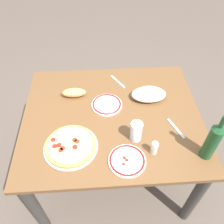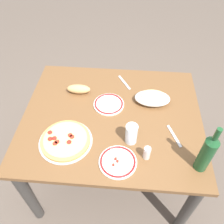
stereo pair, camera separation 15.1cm
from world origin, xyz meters
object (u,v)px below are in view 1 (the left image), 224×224
bread_loaf (74,93)px  spice_shaker (154,148)px  side_plate_near (107,104)px  baked_pasta_dish (149,94)px  wine_bottle (213,141)px  water_glass (136,131)px  pepperoni_pizza (71,146)px  dining_table (112,126)px  side_plate_far (127,160)px

bread_loaf → spice_shaker: spice_shaker is taller
side_plate_near → baked_pasta_dish: bearing=10.2°
wine_bottle → water_glass: size_ratio=2.49×
pepperoni_pizza → water_glass: (0.38, 0.04, 0.05)m
dining_table → side_plate_far: 0.37m
spice_shaker → pepperoni_pizza: bearing=172.0°
spice_shaker → water_glass: bearing=130.4°
side_plate_far → bread_loaf: 0.63m
pepperoni_pizza → bread_loaf: 0.43m
pepperoni_pizza → side_plate_far: size_ratio=1.49×
dining_table → water_glass: 0.29m
pepperoni_pizza → dining_table: bearing=42.3°
spice_shaker → side_plate_near: bearing=122.3°
side_plate_far → spice_shaker: spice_shaker is taller
wine_bottle → water_glass: wine_bottle is taller
baked_pasta_dish → water_glass: size_ratio=1.80×
dining_table → side_plate_near: bearing=107.9°
water_glass → side_plate_near: size_ratio=0.64×
water_glass → side_plate_near: (-0.16, 0.29, -0.06)m
baked_pasta_dish → side_plate_near: 0.30m
baked_pasta_dish → side_plate_near: baked_pasta_dish is taller
bread_loaf → wine_bottle: bearing=-35.0°
side_plate_near → bread_loaf: bearing=154.6°
dining_table → side_plate_near: 0.16m
baked_pasta_dish → spice_shaker: 0.45m
pepperoni_pizza → baked_pasta_dish: baked_pasta_dish is taller
pepperoni_pizza → bread_loaf: bread_loaf is taller
dining_table → side_plate_far: (0.06, -0.35, 0.12)m
dining_table → baked_pasta_dish: size_ratio=4.84×
bread_loaf → side_plate_near: bearing=-25.4°
side_plate_near → dining_table: bearing=-72.1°
side_plate_near → bread_loaf: (-0.22, 0.11, 0.02)m
dining_table → spice_shaker: (0.22, -0.30, 0.16)m
wine_bottle → spice_shaker: bearing=172.9°
side_plate_near → side_plate_far: side_plate_far is taller
water_glass → spice_shaker: water_glass is taller
water_glass → side_plate_far: size_ratio=0.63×
side_plate_near → water_glass: bearing=-61.1°
pepperoni_pizza → wine_bottle: size_ratio=0.96×
baked_pasta_dish → bread_loaf: (-0.52, 0.05, -0.01)m
water_glass → bread_loaf: bearing=134.3°
pepperoni_pizza → side_plate_far: (0.32, -0.11, -0.01)m
side_plate_near → spice_shaker: 0.46m
baked_pasta_dish → side_plate_near: (-0.29, -0.05, -0.03)m
pepperoni_pizza → water_glass: size_ratio=2.38×
side_plate_far → bread_loaf: bread_loaf is taller
dining_table → spice_shaker: bearing=-54.0°
water_glass → wine_bottle: bearing=-20.5°
wine_bottle → spice_shaker: (-0.29, 0.04, -0.09)m
pepperoni_pizza → side_plate_near: (0.23, 0.32, -0.01)m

